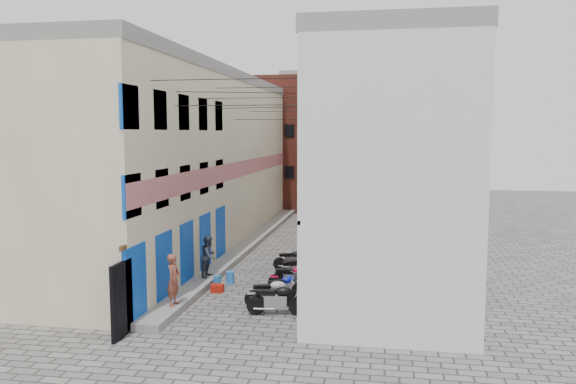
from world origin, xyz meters
The scene contains 21 objects.
ground centered at (0.00, 0.00, 0.00)m, with size 90.00×90.00×0.00m, color #575452.
plinth centered at (-2.05, 13.00, 0.12)m, with size 0.90×26.00×0.25m, color slate.
building_left centered at (-4.98, 12.95, 4.50)m, with size 5.10×27.00×9.00m.
building_right centered at (5.00, 13.00, 4.51)m, with size 5.94×26.00×9.00m.
building_far_brick_left centered at (-2.00, 28.00, 5.00)m, with size 6.00×6.00×10.00m, color maroon.
building_far_brick_right centered at (3.00, 30.00, 4.00)m, with size 5.00×6.00×8.00m, color maroon.
building_far_concrete centered at (0.00, 34.00, 5.50)m, with size 8.00×5.00×11.00m, color slate.
far_shopfront centered at (0.00, 25.20, 1.20)m, with size 2.00×0.30×2.40m, color black.
overhead_wires centered at (0.00, 7.64, 7.12)m, with size 5.80×13.02×1.32m.
motorcycle_a centered at (1.49, 2.29, 0.57)m, with size 0.62×1.98×1.14m, color black, non-canonical shape.
motorcycle_b centered at (1.15, 3.10, 0.54)m, with size 0.59×1.86×1.08m, color #A9A9AE, non-canonical shape.
motorcycle_c centered at (1.37, 4.12, 0.49)m, with size 0.53×1.68×0.97m, color #0C16B6, non-canonical shape.
motorcycle_d centered at (1.61, 5.09, 0.58)m, with size 0.63×2.00×1.16m, color #B50C30, non-canonical shape.
motorcycle_e centered at (1.58, 6.35, 0.63)m, with size 0.69×2.18×1.26m, color black, non-canonical shape.
motorcycle_f centered at (1.51, 7.08, 0.49)m, with size 0.53×1.69×0.98m, color #B7B6BB, non-canonical shape.
motorcycle_g centered at (0.99, 8.37, 0.49)m, with size 0.53×1.69×0.98m, color black, non-canonical shape.
person_a centered at (-1.88, 1.96, 1.10)m, with size 0.62×0.40×1.69m, color brown.
person_b centered at (-1.89, 5.70, 1.06)m, with size 0.79×0.61×1.62m, color #303948.
water_jug_near centered at (-1.35, 5.01, 0.23)m, with size 0.29×0.29×0.46m, color #2370B2.
water_jug_far centered at (-1.02, 5.67, 0.24)m, with size 0.31×0.31×0.48m, color blue.
red_crate centered at (-1.19, 4.49, 0.14)m, with size 0.45×0.34×0.28m, color #9D170B.
Camera 1 is at (4.85, -14.98, 5.86)m, focal length 35.00 mm.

